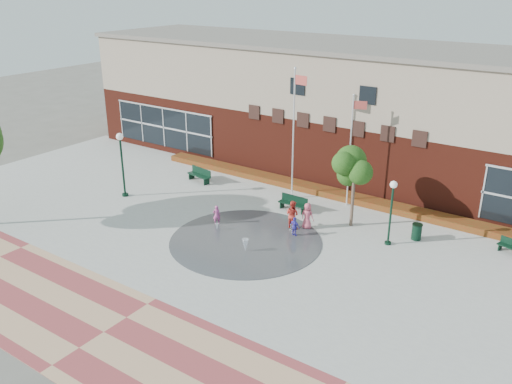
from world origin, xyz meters
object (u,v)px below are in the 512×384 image
Objects in this scene: flagpole_right at (351,145)px; child_splash at (217,215)px; bench_left at (199,178)px; flagpole_left at (294,128)px; trash_can at (417,232)px.

flagpole_right is 6.00× the size of child_splash.
bench_left is at bearing 169.26° from flagpole_right.
bench_left is 7.30m from child_splash.
child_splash is (-1.57, -5.98, -4.16)m from flagpole_left.
flagpole_left is 7.17× the size of child_splash.
flagpole_left is at bearing 171.77° from trash_can.
flagpole_left is 4.17× the size of bench_left.
child_splash is at bearing -31.69° from bench_left.
trash_can is at bearing 9.50° from bench_left.
bench_left is at bearing 179.50° from trash_can.
flagpole_left is 9.83m from trash_can.
flagpole_left is at bearing 19.14° from bench_left.
flagpole_left is 3.71m from flagpole_right.
flagpole_right is at bearing 23.60° from flagpole_left.
bench_left is (-10.51, -2.11, -3.67)m from flagpole_right.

